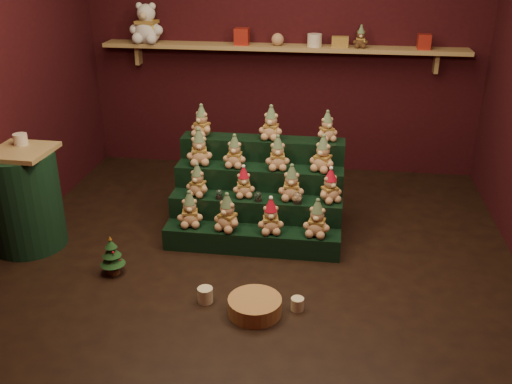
# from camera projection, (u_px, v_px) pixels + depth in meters

# --- Properties ---
(ground) EXTENTS (4.00, 4.00, 0.00)m
(ground) POSITION_uv_depth(u_px,v_px,m) (255.00, 258.00, 4.44)
(ground) COLOR black
(ground) RESTS_ON ground
(back_wall) EXTENTS (4.00, 0.10, 2.80)m
(back_wall) POSITION_uv_depth(u_px,v_px,m) (284.00, 34.00, 5.73)
(back_wall) COLOR black
(back_wall) RESTS_ON ground
(front_wall) EXTENTS (4.00, 0.10, 2.80)m
(front_wall) POSITION_uv_depth(u_px,v_px,m) (173.00, 210.00, 2.02)
(front_wall) COLOR black
(front_wall) RESTS_ON ground
(back_shelf) EXTENTS (3.60, 0.26, 0.24)m
(back_shelf) POSITION_uv_depth(u_px,v_px,m) (282.00, 48.00, 5.61)
(back_shelf) COLOR #A58952
(back_shelf) RESTS_ON ground
(riser_tier_front) EXTENTS (1.40, 0.22, 0.18)m
(riser_tier_front) POSITION_uv_depth(u_px,v_px,m) (252.00, 240.00, 4.53)
(riser_tier_front) COLOR black
(riser_tier_front) RESTS_ON ground
(riser_tier_midfront) EXTENTS (1.40, 0.22, 0.36)m
(riser_tier_midfront) POSITION_uv_depth(u_px,v_px,m) (255.00, 218.00, 4.69)
(riser_tier_midfront) COLOR black
(riser_tier_midfront) RESTS_ON ground
(riser_tier_midback) EXTENTS (1.40, 0.22, 0.54)m
(riser_tier_midback) POSITION_uv_depth(u_px,v_px,m) (259.00, 197.00, 4.85)
(riser_tier_midback) COLOR black
(riser_tier_midback) RESTS_ON ground
(riser_tier_back) EXTENTS (1.40, 0.22, 0.72)m
(riser_tier_back) POSITION_uv_depth(u_px,v_px,m) (263.00, 177.00, 5.01)
(riser_tier_back) COLOR black
(riser_tier_back) RESTS_ON ground
(teddy_0) EXTENTS (0.24, 0.22, 0.29)m
(teddy_0) POSITION_uv_depth(u_px,v_px,m) (190.00, 209.00, 4.50)
(teddy_0) COLOR tan
(teddy_0) RESTS_ON riser_tier_front
(teddy_1) EXTENTS (0.27, 0.26, 0.30)m
(teddy_1) POSITION_uv_depth(u_px,v_px,m) (227.00, 212.00, 4.44)
(teddy_1) COLOR tan
(teddy_1) RESTS_ON riser_tier_front
(teddy_2) EXTENTS (0.23, 0.21, 0.28)m
(teddy_2) POSITION_uv_depth(u_px,v_px,m) (271.00, 216.00, 4.40)
(teddy_2) COLOR tan
(teddy_2) RESTS_ON riser_tier_front
(teddy_3) EXTENTS (0.24, 0.22, 0.29)m
(teddy_3) POSITION_uv_depth(u_px,v_px,m) (317.00, 218.00, 4.35)
(teddy_3) COLOR tan
(teddy_3) RESTS_ON riser_tier_front
(teddy_4) EXTENTS (0.23, 0.21, 0.27)m
(teddy_4) POSITION_uv_depth(u_px,v_px,m) (198.00, 180.00, 4.61)
(teddy_4) COLOR tan
(teddy_4) RESTS_ON riser_tier_midfront
(teddy_5) EXTENTS (0.21, 0.20, 0.25)m
(teddy_5) POSITION_uv_depth(u_px,v_px,m) (244.00, 182.00, 4.59)
(teddy_5) COLOR tan
(teddy_5) RESTS_ON riser_tier_midfront
(teddy_6) EXTENTS (0.21, 0.19, 0.29)m
(teddy_6) POSITION_uv_depth(u_px,v_px,m) (291.00, 183.00, 4.53)
(teddy_6) COLOR tan
(teddy_6) RESTS_ON riser_tier_midfront
(teddy_7) EXTENTS (0.26, 0.25, 0.27)m
(teddy_7) POSITION_uv_depth(u_px,v_px,m) (330.00, 186.00, 4.50)
(teddy_7) COLOR tan
(teddy_7) RESTS_ON riser_tier_midfront
(teddy_8) EXTENTS (0.25, 0.24, 0.30)m
(teddy_8) POSITION_uv_depth(u_px,v_px,m) (199.00, 147.00, 4.75)
(teddy_8) COLOR tan
(teddy_8) RESTS_ON riser_tier_midback
(teddy_9) EXTENTS (0.20, 0.18, 0.27)m
(teddy_9) POSITION_uv_depth(u_px,v_px,m) (235.00, 151.00, 4.70)
(teddy_9) COLOR tan
(teddy_9) RESTS_ON riser_tier_midback
(teddy_10) EXTENTS (0.22, 0.21, 0.28)m
(teddy_10) POSITION_uv_depth(u_px,v_px,m) (278.00, 153.00, 4.65)
(teddy_10) COLOR tan
(teddy_10) RESTS_ON riser_tier_midback
(teddy_11) EXTENTS (0.27, 0.26, 0.29)m
(teddy_11) POSITION_uv_depth(u_px,v_px,m) (323.00, 154.00, 4.61)
(teddy_11) COLOR tan
(teddy_11) RESTS_ON riser_tier_midback
(teddy_12) EXTENTS (0.25, 0.24, 0.27)m
(teddy_12) POSITION_uv_depth(u_px,v_px,m) (202.00, 121.00, 4.86)
(teddy_12) COLOR tan
(teddy_12) RESTS_ON riser_tier_back
(teddy_13) EXTENTS (0.22, 0.21, 0.28)m
(teddy_13) POSITION_uv_depth(u_px,v_px,m) (271.00, 123.00, 4.79)
(teddy_13) COLOR tan
(teddy_13) RESTS_ON riser_tier_back
(teddy_14) EXTENTS (0.23, 0.23, 0.25)m
(teddy_14) POSITION_uv_depth(u_px,v_px,m) (327.00, 126.00, 4.76)
(teddy_14) COLOR tan
(teddy_14) RESTS_ON riser_tier_back
(snow_globe_a) EXTENTS (0.06, 0.06, 0.08)m
(snow_globe_a) POSITION_uv_depth(u_px,v_px,m) (219.00, 194.00, 4.58)
(snow_globe_a) COLOR black
(snow_globe_a) RESTS_ON riser_tier_midfront
(snow_globe_b) EXTENTS (0.06, 0.06, 0.08)m
(snow_globe_b) POSITION_uv_depth(u_px,v_px,m) (258.00, 196.00, 4.54)
(snow_globe_b) COLOR black
(snow_globe_b) RESTS_ON riser_tier_midfront
(snow_globe_c) EXTENTS (0.07, 0.07, 0.10)m
(snow_globe_c) POSITION_uv_depth(u_px,v_px,m) (298.00, 198.00, 4.50)
(snow_globe_c) COLOR black
(snow_globe_c) RESTS_ON riser_tier_midfront
(side_table) EXTENTS (0.57, 0.57, 0.82)m
(side_table) POSITION_uv_depth(u_px,v_px,m) (24.00, 199.00, 4.48)
(side_table) COLOR #A58952
(side_table) RESTS_ON ground
(table_ornament) EXTENTS (0.11, 0.11, 0.09)m
(table_ornament) POSITION_uv_depth(u_px,v_px,m) (20.00, 139.00, 4.38)
(table_ornament) COLOR beige
(table_ornament) RESTS_ON side_table
(mini_christmas_tree) EXTENTS (0.18, 0.18, 0.31)m
(mini_christmas_tree) POSITION_uv_depth(u_px,v_px,m) (112.00, 256.00, 4.18)
(mini_christmas_tree) COLOR #462B19
(mini_christmas_tree) RESTS_ON ground
(mug_left) EXTENTS (0.11, 0.11, 0.11)m
(mug_left) POSITION_uv_depth(u_px,v_px,m) (205.00, 295.00, 3.89)
(mug_left) COLOR beige
(mug_left) RESTS_ON ground
(mug_right) EXTENTS (0.09, 0.09, 0.09)m
(mug_right) POSITION_uv_depth(u_px,v_px,m) (297.00, 304.00, 3.81)
(mug_right) COLOR beige
(mug_right) RESTS_ON ground
(wicker_basket) EXTENTS (0.46, 0.46, 0.11)m
(wicker_basket) POSITION_uv_depth(u_px,v_px,m) (255.00, 306.00, 3.77)
(wicker_basket) COLOR #AB7B45
(wicker_basket) RESTS_ON ground
(white_bear) EXTENTS (0.37, 0.33, 0.49)m
(white_bear) POSITION_uv_depth(u_px,v_px,m) (146.00, 18.00, 5.64)
(white_bear) COLOR white
(white_bear) RESTS_ON back_shelf
(brown_bear) EXTENTS (0.15, 0.13, 0.20)m
(brown_bear) POSITION_uv_depth(u_px,v_px,m) (361.00, 37.00, 5.43)
(brown_bear) COLOR #4B3119
(brown_bear) RESTS_ON back_shelf
(gift_tin_red_a) EXTENTS (0.14, 0.14, 0.16)m
(gift_tin_red_a) POSITION_uv_depth(u_px,v_px,m) (242.00, 36.00, 5.60)
(gift_tin_red_a) COLOR #A72619
(gift_tin_red_a) RESTS_ON back_shelf
(gift_tin_cream) EXTENTS (0.14, 0.14, 0.12)m
(gift_tin_cream) POSITION_uv_depth(u_px,v_px,m) (315.00, 40.00, 5.51)
(gift_tin_cream) COLOR beige
(gift_tin_cream) RESTS_ON back_shelf
(gift_tin_red_b) EXTENTS (0.12, 0.12, 0.14)m
(gift_tin_red_b) POSITION_uv_depth(u_px,v_px,m) (424.00, 42.00, 5.38)
(gift_tin_red_b) COLOR #A72619
(gift_tin_red_b) RESTS_ON back_shelf
(shelf_plush_ball) EXTENTS (0.12, 0.12, 0.12)m
(shelf_plush_ball) POSITION_uv_depth(u_px,v_px,m) (278.00, 39.00, 5.56)
(shelf_plush_ball) COLOR tan
(shelf_plush_ball) RESTS_ON back_shelf
(scarf_gift_box) EXTENTS (0.16, 0.10, 0.10)m
(scarf_gift_box) POSITION_uv_depth(u_px,v_px,m) (340.00, 42.00, 5.49)
(scarf_gift_box) COLOR orange
(scarf_gift_box) RESTS_ON back_shelf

